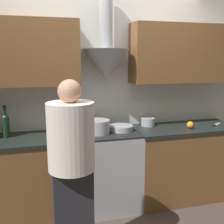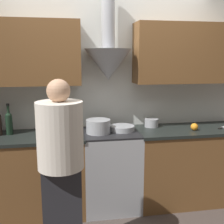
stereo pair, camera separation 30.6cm
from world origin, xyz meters
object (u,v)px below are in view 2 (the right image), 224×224
object	(u,v)px
wine_bottle_7	(9,122)
person_foreground_left	(61,169)
orange_fruit	(194,127)
saucepan	(151,123)
mixing_bowl	(122,128)
stove_range	(110,169)
stock_pot	(98,126)

from	to	relation	value
wine_bottle_7	person_foreground_left	size ratio (longest dim) A/B	0.22
orange_fruit	wine_bottle_7	bearing A→B (deg)	174.80
wine_bottle_7	saucepan	distance (m)	1.66
mixing_bowl	person_foreground_left	distance (m)	1.16
stove_range	stock_pot	world-z (taller)	stock_pot
wine_bottle_7	orange_fruit	distance (m)	2.10
stove_range	stock_pot	xyz separation A→B (m)	(-0.14, -0.02, 0.53)
orange_fruit	person_foreground_left	xyz separation A→B (m)	(-1.53, -0.79, -0.09)
stock_pot	mixing_bowl	world-z (taller)	stock_pot
wine_bottle_7	stock_pot	size ratio (longest dim) A/B	1.26
stock_pot	orange_fruit	xyz separation A→B (m)	(1.12, -0.08, -0.03)
mixing_bowl	orange_fruit	world-z (taller)	orange_fruit
stock_pot	stove_range	bearing A→B (deg)	8.91
mixing_bowl	orange_fruit	size ratio (longest dim) A/B	3.34
orange_fruit	stock_pot	bearing A→B (deg)	175.79
mixing_bowl	stove_range	bearing A→B (deg)	-170.48
wine_bottle_7	mixing_bowl	distance (m)	1.27
person_foreground_left	stock_pot	bearing A→B (deg)	64.75
stove_range	person_foreground_left	bearing A→B (deg)	-121.78
wine_bottle_7	stock_pot	world-z (taller)	wine_bottle_7
wine_bottle_7	mixing_bowl	world-z (taller)	wine_bottle_7
stock_pot	saucepan	size ratio (longest dim) A/B	1.63
orange_fruit	saucepan	world-z (taller)	saucepan
saucepan	orange_fruit	bearing A→B (deg)	-30.54
saucepan	person_foreground_left	xyz separation A→B (m)	(-1.09, -1.05, -0.10)
stock_pot	orange_fruit	bearing A→B (deg)	-4.21
stove_range	saucepan	world-z (taller)	saucepan
stock_pot	person_foreground_left	bearing A→B (deg)	-115.25
orange_fruit	mixing_bowl	bearing A→B (deg)	171.20
stove_range	mixing_bowl	world-z (taller)	mixing_bowl
saucepan	wine_bottle_7	bearing A→B (deg)	-177.65
wine_bottle_7	orange_fruit	xyz separation A→B (m)	(2.09, -0.19, -0.10)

